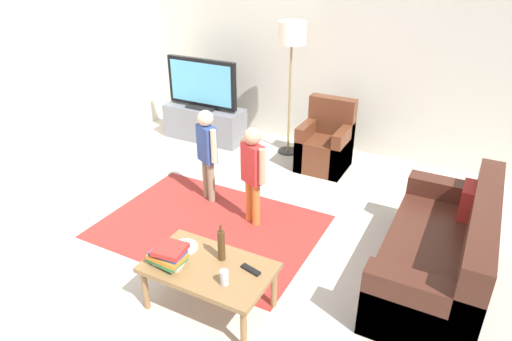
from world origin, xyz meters
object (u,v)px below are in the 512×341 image
child_near_tv (207,148)px  soda_can (224,278)px  armchair (326,146)px  coffee_table (209,271)px  bottle (221,245)px  tv_remote (251,270)px  tv_stand (205,124)px  tv (202,84)px  couch (445,256)px  child_center (253,168)px  plate (184,247)px  floor_lamp (292,40)px  book_stack (169,255)px

child_near_tv → soda_can: size_ratio=8.98×
armchair → coffee_table: (0.07, -2.87, 0.07)m
bottle → tv_remote: bearing=-4.2°
bottle → tv_stand: bearing=126.0°
tv → child_near_tv: tv is taller
armchair → child_near_tv: child_near_tv is taller
tv_remote → child_near_tv: bearing=146.9°
bottle → tv: bearing=126.2°
couch → coffee_table: bearing=-143.9°
child_center → plate: 1.18m
soda_can → couch: bearing=43.0°
tv_stand → couch: size_ratio=0.67×
tv_remote → plate: (-0.62, 0.00, -0.00)m
couch → tv: bearing=154.4°
bottle → plate: bearing=-176.7°
tv → floor_lamp: floor_lamp is taller
armchair → child_center: bearing=-97.5°
couch → bottle: size_ratio=5.58×
tv_stand → child_center: child_center is taller
child_center → tv_remote: bearing=-62.4°
plate → child_near_tv: bearing=115.9°
couch → armchair: (-1.68, 1.70, 0.01)m
tv → tv_remote: tv is taller
tv_stand → couch: couch is taller
tv → child_near_tv: size_ratio=1.02×
tv_stand → armchair: size_ratio=1.33×
coffee_table → soda_can: soda_can is taller
floor_lamp → book_stack: bearing=-82.7°
couch → soda_can: 1.91m
child_near_tv → couch: bearing=-6.2°
floor_lamp → coffee_table: floor_lamp is taller
couch → coffee_table: couch is taller
book_stack → soda_can: 0.50m
tv → couch: tv is taller
child_center → book_stack: 1.39m
child_center → book_stack: child_center is taller
couch → book_stack: 2.30m
plate → armchair: bearing=85.3°
armchair → soda_can: armchair is taller
soda_can → child_center: bearing=110.1°
child_near_tv → floor_lamp: bearing=80.6°
floor_lamp → tv_stand: bearing=-173.3°
armchair → soda_can: (0.29, -2.99, 0.18)m
child_center → bottle: bearing=-73.6°
floor_lamp → soda_can: (0.91, -3.18, -1.06)m
tv_stand → child_near_tv: 1.83m
floor_lamp → child_near_tv: size_ratio=1.65×
floor_lamp → plate: bearing=-82.5°
soda_can → tv_remote: bearing=65.6°
tv_remote → coffee_table: bearing=-149.1°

